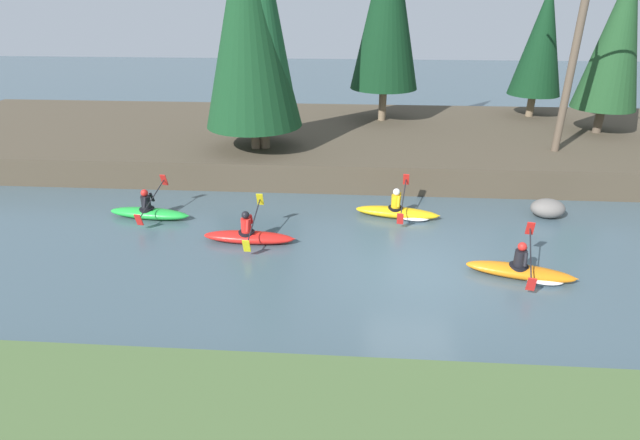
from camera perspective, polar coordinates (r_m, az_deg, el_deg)
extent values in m
plane|color=#425660|center=(13.61, 10.93, -5.75)|extent=(90.00, 90.00, 0.00)
cube|color=#4C4233|center=(23.31, 8.28, 8.91)|extent=(44.00, 10.79, 1.07)
cylinder|color=brown|center=(20.18, -7.37, 9.44)|extent=(0.36, 0.36, 0.93)
cone|color=#143D1E|center=(19.51, -8.10, 21.65)|extent=(3.70, 3.70, 7.63)
cylinder|color=brown|center=(20.10, -6.33, 10.24)|extent=(0.36, 0.36, 1.48)
cone|color=#194C28|center=(19.48, -7.01, 23.29)|extent=(2.57, 2.57, 7.61)
cylinder|color=#7A664C|center=(24.76, 7.15, 13.00)|extent=(0.36, 0.36, 1.52)
cone|color=#0F3319|center=(24.26, 7.75, 23.35)|extent=(3.14, 3.14, 7.40)
cylinder|color=#7A664C|center=(27.49, 22.94, 11.98)|extent=(0.36, 0.36, 1.07)
cone|color=#0F3319|center=(27.08, 24.06, 18.33)|extent=(2.46, 2.46, 5.11)
cylinder|color=brown|center=(25.49, 29.25, 9.91)|extent=(0.36, 0.36, 1.08)
cone|color=#1E4723|center=(25.01, 30.99, 17.68)|extent=(2.62, 2.62, 5.98)
cylinder|color=brown|center=(21.28, 26.66, 14.55)|extent=(0.28, 0.28, 5.75)
ellipsoid|color=orange|center=(14.01, 21.86, -5.48)|extent=(2.77, 1.20, 0.34)
cone|color=orange|center=(14.21, 26.84, -5.96)|extent=(0.39, 0.27, 0.20)
cylinder|color=black|center=(13.94, 21.75, -4.94)|extent=(0.58, 0.58, 0.08)
cylinder|color=black|center=(13.83, 21.91, -4.04)|extent=(0.36, 0.36, 0.42)
sphere|color=red|center=(13.68, 22.12, -2.84)|extent=(0.28, 0.28, 0.23)
cylinder|color=black|center=(14.01, 22.32, -3.31)|extent=(0.14, 0.24, 0.35)
cylinder|color=black|center=(13.59, 22.44, -4.23)|extent=(0.14, 0.24, 0.35)
cylinder|color=black|center=(13.80, 22.94, -3.68)|extent=(0.47, 1.87, 0.65)
cube|color=red|center=(14.52, 22.89, -0.89)|extent=(0.23, 0.20, 0.41)
cube|color=red|center=(13.11, 22.99, -6.78)|extent=(0.23, 0.20, 0.41)
ellipsoid|color=white|center=(14.13, 24.02, -6.00)|extent=(1.23, 0.93, 0.18)
ellipsoid|color=yellow|center=(16.58, 8.75, 0.86)|extent=(2.76, 1.02, 0.34)
cone|color=yellow|center=(16.55, 13.04, 0.51)|extent=(0.38, 0.25, 0.20)
cylinder|color=black|center=(16.53, 8.61, 1.34)|extent=(0.55, 0.55, 0.08)
cylinder|color=yellow|center=(16.43, 8.67, 2.14)|extent=(0.34, 0.34, 0.42)
sphere|color=white|center=(16.31, 8.74, 3.19)|extent=(0.26, 0.26, 0.23)
cylinder|color=yellow|center=(16.61, 9.11, 2.69)|extent=(0.12, 0.24, 0.35)
cylinder|color=yellow|center=(16.17, 8.96, 2.07)|extent=(0.12, 0.24, 0.35)
cylinder|color=black|center=(16.37, 9.50, 2.47)|extent=(0.34, 1.89, 0.65)
cube|color=red|center=(17.15, 9.82, 4.60)|extent=(0.22, 0.19, 0.41)
cube|color=red|center=(15.62, 9.15, 0.14)|extent=(0.22, 0.19, 0.41)
ellipsoid|color=white|center=(16.59, 10.62, 0.43)|extent=(1.20, 0.87, 0.18)
ellipsoid|color=red|center=(14.90, -8.16, -1.96)|extent=(2.72, 0.69, 0.34)
cone|color=red|center=(14.65, -3.44, -2.15)|extent=(0.36, 0.21, 0.20)
cylinder|color=black|center=(14.85, -8.39, -1.45)|extent=(0.50, 0.50, 0.08)
cylinder|color=red|center=(14.74, -8.44, -0.58)|extent=(0.31, 0.31, 0.42)
sphere|color=black|center=(14.60, -8.52, 0.57)|extent=(0.24, 0.24, 0.23)
cylinder|color=red|center=(14.89, -7.87, 0.10)|extent=(0.10, 0.23, 0.35)
cylinder|color=red|center=(14.47, -8.31, -0.69)|extent=(0.10, 0.23, 0.35)
cylinder|color=black|center=(14.63, -7.60, -0.17)|extent=(0.10, 1.91, 0.65)
cube|color=yellow|center=(15.36, -6.88, 2.36)|extent=(0.21, 0.17, 0.41)
cube|color=yellow|center=(13.94, -8.40, -2.97)|extent=(0.21, 0.17, 0.41)
ellipsoid|color=green|center=(17.25, -18.95, 0.72)|extent=(2.75, 0.87, 0.34)
cone|color=green|center=(16.70, -15.20, 0.49)|extent=(0.37, 0.23, 0.20)
cylinder|color=black|center=(17.22, -19.17, 1.17)|extent=(0.53, 0.53, 0.08)
cylinder|color=black|center=(17.13, -19.28, 1.94)|extent=(0.33, 0.33, 0.42)
sphere|color=red|center=(17.01, -19.43, 2.94)|extent=(0.25, 0.25, 0.23)
cylinder|color=black|center=(17.24, -18.66, 2.49)|extent=(0.11, 0.23, 0.35)
cylinder|color=black|center=(16.85, -19.40, 1.87)|extent=(0.11, 0.23, 0.35)
cylinder|color=black|center=(16.97, -18.66, 2.29)|extent=(0.23, 1.91, 0.65)
cube|color=red|center=(17.64, -17.40, 4.39)|extent=(0.22, 0.18, 0.41)
cube|color=red|center=(16.33, -20.01, 0.01)|extent=(0.22, 0.18, 0.41)
ellipsoid|color=slate|center=(17.98, 24.59, 1.23)|extent=(1.09, 0.85, 0.62)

